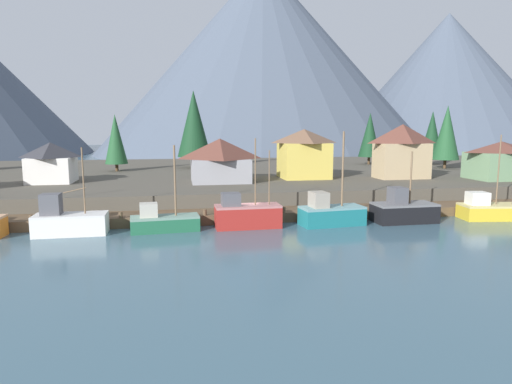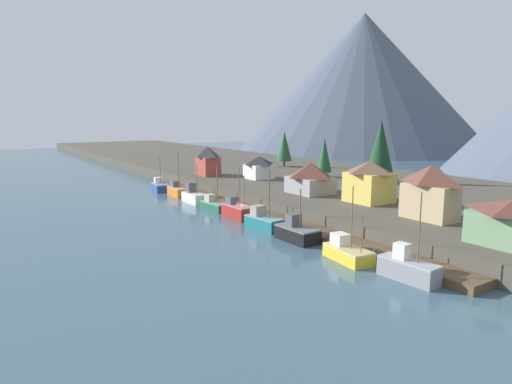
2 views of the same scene
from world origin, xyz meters
The scene contains 21 objects.
ground_plane centered at (0.00, 20.00, -0.50)m, with size 400.00×400.00×1.00m, color #3D5B6B.
dock centered at (0.00, 1.99, 0.50)m, with size 80.00×4.00×1.60m.
shoreline_bank centered at (0.00, 32.00, 1.25)m, with size 400.00×56.00×2.50m, color #4C473D.
mountain_central_peak centered at (26.10, 126.41, 35.00)m, with size 125.00×125.00×70.00m, color #475160.
mountain_east_peak centered at (103.14, 127.93, 27.73)m, with size 96.10×96.10×55.45m, color #475160.
fishing_boat_white centered at (-16.33, -1.51, 1.21)m, with size 6.29×2.74×7.84m.
fishing_boat_green centered at (-7.97, -1.57, 0.91)m, with size 6.43×2.86×7.98m.
fishing_boat_red centered at (-0.11, -1.45, 1.27)m, with size 6.31×2.65×8.58m.
fishing_boat_teal centered at (8.24, -1.84, 1.17)m, with size 6.51×3.35×9.21m.
fishing_boat_black centered at (16.08, -1.75, 1.17)m, with size 6.31×3.20×7.20m.
fishing_boat_yellow centered at (25.75, -1.98, 1.00)m, with size 6.58×3.70×8.85m.
house_white centered at (-22.63, 18.06, 5.16)m, with size 5.62×5.75×5.20m.
house_grey centered at (-1.03, 15.05, 5.40)m, with size 7.83×6.89×5.67m.
house_tan centered at (24.48, 14.83, 6.36)m, with size 7.38×4.26×7.55m.
house_green centered at (37.34, 11.32, 5.16)m, with size 8.20×6.24×5.21m.
house_yellow centered at (11.06, 17.53, 6.01)m, with size 6.81×6.44×6.87m.
conifer_near_right centered at (41.81, 35.79, 8.13)m, with size 4.30×4.30×10.22m.
conifer_mid_left centered at (-3.55, 36.74, 10.25)m, with size 5.92×5.92×13.56m.
conifer_mid_right centered at (39.57, 27.62, 8.70)m, with size 4.57×4.57×10.88m.
conifer_back_left centered at (-16.36, 32.26, 7.72)m, with size 3.61×3.61×9.24m.
conifer_back_right centered at (30.12, 38.11, 8.20)m, with size 4.17×4.17×9.93m.
Camera 1 is at (-6.49, -42.92, 9.57)m, focal length 31.11 mm.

